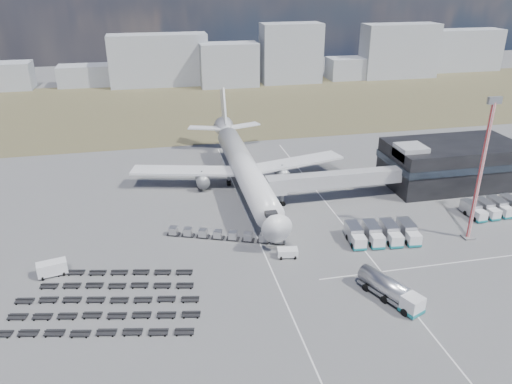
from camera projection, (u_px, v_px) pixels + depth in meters
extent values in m
plane|color=#565659|center=(278.00, 258.00, 87.99)|extent=(420.00, 420.00, 0.00)
cube|color=#4A462C|center=(204.00, 106.00, 186.19)|extent=(420.00, 90.00, 0.01)
cube|color=silver|center=(261.00, 245.00, 92.07)|extent=(0.25, 110.00, 0.01)
cube|color=silver|center=(352.00, 235.00, 95.52)|extent=(0.25, 110.00, 0.01)
cube|color=silver|center=(430.00, 266.00, 85.64)|extent=(40.00, 0.25, 0.01)
cube|color=black|center=(451.00, 164.00, 116.59)|extent=(30.00, 16.00, 10.00)
cube|color=#262D38|center=(452.00, 159.00, 116.10)|extent=(30.40, 16.40, 1.60)
cube|color=#939399|center=(411.00, 152.00, 110.67)|extent=(6.00, 6.00, 3.00)
cube|color=#939399|center=(336.00, 179.00, 107.69)|extent=(29.80, 3.00, 3.00)
cube|color=#939399|center=(276.00, 185.00, 104.67)|extent=(4.00, 3.60, 3.40)
cylinder|color=slate|center=(282.00, 195.00, 106.44)|extent=(0.70, 0.70, 5.10)
cylinder|color=black|center=(282.00, 204.00, 107.30)|extent=(1.40, 0.90, 1.40)
cylinder|color=silver|center=(245.00, 169.00, 112.61)|extent=(5.60, 48.00, 5.60)
cone|color=silver|center=(273.00, 222.00, 88.95)|extent=(5.60, 5.00, 5.60)
cone|color=silver|center=(226.00, 130.00, 137.28)|extent=(5.60, 8.00, 5.60)
cube|color=black|center=(271.00, 213.00, 90.41)|extent=(2.20, 2.00, 0.80)
cube|color=silver|center=(186.00, 171.00, 115.07)|extent=(25.59, 11.38, 0.50)
cube|color=silver|center=(294.00, 162.00, 120.06)|extent=(25.59, 11.38, 0.50)
cylinder|color=slate|center=(202.00, 179.00, 114.65)|extent=(3.00, 5.00, 3.00)
cylinder|color=slate|center=(282.00, 173.00, 118.29)|extent=(3.00, 5.00, 3.00)
cube|color=silver|center=(205.00, 128.00, 137.85)|extent=(9.49, 5.63, 0.35)
cube|color=silver|center=(244.00, 126.00, 139.96)|extent=(9.49, 5.63, 0.35)
cube|color=silver|center=(224.00, 107.00, 137.64)|extent=(0.50, 9.06, 11.45)
cylinder|color=slate|center=(266.00, 228.00, 95.51)|extent=(0.50, 0.50, 2.50)
cylinder|color=slate|center=(229.00, 180.00, 117.22)|extent=(0.60, 0.60, 2.50)
cylinder|color=slate|center=(255.00, 178.00, 118.45)|extent=(0.60, 0.60, 2.50)
cylinder|color=black|center=(266.00, 231.00, 95.82)|extent=(0.50, 1.20, 1.20)
cube|color=#979BA5|center=(86.00, 75.00, 217.43)|extent=(23.05, 12.00, 8.78)
cube|color=#979BA5|center=(159.00, 60.00, 215.33)|extent=(41.86, 12.00, 21.68)
cube|color=#979BA5|center=(229.00, 65.00, 214.48)|extent=(24.77, 12.00, 18.22)
cube|color=#979BA5|center=(291.00, 53.00, 220.33)|extent=(26.48, 12.00, 25.50)
cube|color=#979BA5|center=(358.00, 68.00, 231.89)|extent=(28.67, 12.00, 9.58)
cube|color=#979BA5|center=(399.00, 51.00, 231.32)|extent=(35.00, 12.00, 24.15)
cube|color=#979BA5|center=(458.00, 50.00, 247.83)|extent=(43.51, 12.00, 19.83)
cube|color=silver|center=(412.00, 304.00, 73.09)|extent=(3.55, 3.55, 2.59)
cube|color=#15727A|center=(412.00, 310.00, 73.50)|extent=(3.70, 3.70, 0.56)
cylinder|color=#B1B1B6|center=(384.00, 284.00, 76.99)|extent=(5.92, 8.87, 2.81)
cube|color=slate|center=(383.00, 291.00, 77.52)|extent=(5.81, 8.83, 0.39)
cylinder|color=black|center=(391.00, 298.00, 76.38)|extent=(3.18, 2.29, 1.24)
cube|color=silver|center=(288.00, 253.00, 87.98)|extent=(3.86, 2.55, 1.58)
cube|color=silver|center=(52.00, 269.00, 82.52)|extent=(5.07, 3.14, 2.48)
cube|color=silver|center=(250.00, 172.00, 121.23)|extent=(3.36, 5.70, 2.49)
cube|color=#15727A|center=(250.00, 176.00, 121.65)|extent=(3.46, 5.81, 0.40)
cube|color=silver|center=(359.00, 242.00, 90.34)|extent=(2.54, 2.44, 2.23)
cube|color=#15727A|center=(359.00, 246.00, 90.69)|extent=(2.65, 2.55, 0.46)
cube|color=#B1B1B6|center=(353.00, 231.00, 93.39)|extent=(2.87, 4.87, 2.63)
cube|color=silver|center=(377.00, 241.00, 90.70)|extent=(2.54, 2.44, 2.23)
cube|color=#15727A|center=(377.00, 245.00, 91.05)|extent=(2.65, 2.55, 0.46)
cube|color=#B1B1B6|center=(371.00, 230.00, 93.75)|extent=(2.87, 4.87, 2.63)
cube|color=silver|center=(396.00, 240.00, 91.06)|extent=(2.54, 2.44, 2.23)
cube|color=#15727A|center=(395.00, 244.00, 91.41)|extent=(2.65, 2.55, 0.46)
cube|color=#B1B1B6|center=(389.00, 229.00, 94.11)|extent=(2.87, 4.87, 2.63)
cube|color=silver|center=(414.00, 239.00, 91.41)|extent=(2.54, 2.44, 2.23)
cube|color=#15727A|center=(413.00, 243.00, 91.77)|extent=(2.65, 2.55, 0.46)
cube|color=#B1B1B6|center=(406.00, 228.00, 94.47)|extent=(2.87, 4.87, 2.63)
cube|color=silver|center=(480.00, 216.00, 100.27)|extent=(2.23, 2.14, 2.04)
cube|color=#15727A|center=(480.00, 219.00, 100.59)|extent=(2.33, 2.24, 0.42)
cube|color=#B1B1B6|center=(470.00, 207.00, 102.99)|extent=(2.43, 4.38, 2.42)
cube|color=silver|center=(494.00, 214.00, 101.01)|extent=(2.23, 2.14, 2.04)
cube|color=#15727A|center=(493.00, 218.00, 101.34)|extent=(2.33, 2.24, 0.42)
cube|color=#B1B1B6|center=(483.00, 206.00, 103.73)|extent=(2.43, 4.38, 2.42)
cube|color=silver|center=(507.00, 212.00, 101.75)|extent=(2.23, 2.14, 2.04)
cube|color=#15727A|center=(506.00, 216.00, 102.08)|extent=(2.33, 2.24, 0.42)
cube|color=#B1B1B6|center=(496.00, 204.00, 104.47)|extent=(2.43, 4.38, 2.42)
cube|color=#B1B1B6|center=(509.00, 202.00, 105.21)|extent=(2.43, 4.38, 2.42)
cube|color=black|center=(174.00, 234.00, 95.42)|extent=(2.72, 2.21, 0.16)
cube|color=#B1B1B6|center=(173.00, 230.00, 95.10)|extent=(1.88, 1.88, 1.36)
cube|color=black|center=(188.00, 235.00, 95.00)|extent=(2.72, 2.21, 0.16)
cube|color=#B1B1B6|center=(188.00, 231.00, 94.68)|extent=(1.88, 1.88, 1.36)
cube|color=black|center=(203.00, 236.00, 94.57)|extent=(2.72, 2.21, 0.16)
cube|color=#B1B1B6|center=(203.00, 233.00, 94.26)|extent=(1.88, 1.88, 1.36)
cube|color=black|center=(218.00, 237.00, 94.15)|extent=(2.72, 2.21, 0.16)
cube|color=#B1B1B6|center=(218.00, 234.00, 93.83)|extent=(1.88, 1.88, 1.36)
cube|color=black|center=(233.00, 239.00, 93.73)|extent=(2.72, 2.21, 0.16)
cube|color=#B1B1B6|center=(233.00, 235.00, 93.41)|extent=(1.88, 1.88, 1.36)
cube|color=black|center=(248.00, 240.00, 93.30)|extent=(2.72, 2.21, 0.16)
cube|color=#B1B1B6|center=(248.00, 236.00, 92.99)|extent=(1.88, 1.88, 1.36)
cube|color=black|center=(263.00, 241.00, 92.88)|extent=(2.72, 2.21, 0.16)
cube|color=#B1B1B6|center=(263.00, 237.00, 92.57)|extent=(1.88, 1.88, 1.36)
cube|color=black|center=(279.00, 242.00, 92.46)|extent=(2.72, 2.21, 0.16)
cube|color=#B1B1B6|center=(279.00, 239.00, 92.14)|extent=(1.88, 1.88, 1.36)
cube|color=black|center=(94.00, 332.00, 69.43)|extent=(28.63, 7.05, 0.65)
cube|color=black|center=(101.00, 315.00, 72.90)|extent=(28.63, 7.05, 0.65)
cube|color=black|center=(108.00, 299.00, 76.37)|extent=(28.63, 7.05, 0.65)
cube|color=black|center=(114.00, 285.00, 79.84)|extent=(25.09, 6.34, 0.65)
cube|color=black|center=(119.00, 272.00, 83.31)|extent=(25.09, 6.34, 0.65)
cylinder|color=red|center=(480.00, 174.00, 89.29)|extent=(0.73, 0.73, 26.09)
cube|color=slate|center=(495.00, 100.00, 83.84)|extent=(2.51, 0.63, 1.25)
cube|color=#565659|center=(468.00, 237.00, 94.54)|extent=(2.09, 2.09, 0.31)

